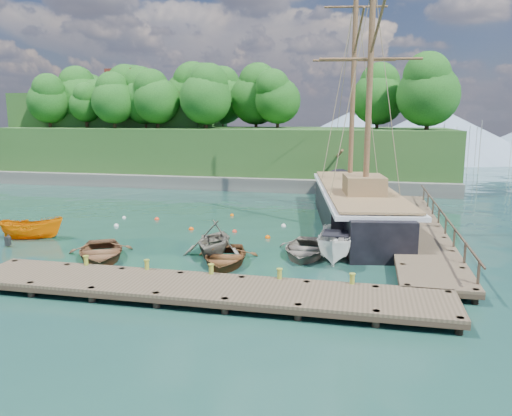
{
  "coord_description": "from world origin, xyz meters",
  "views": [
    {
      "loc": [
        8.4,
        -24.89,
        7.34
      ],
      "look_at": [
        2.13,
        3.25,
        2.0
      ],
      "focal_mm": 35.0,
      "sensor_mm": 36.0,
      "label": 1
    }
  ],
  "objects_px": {
    "rowboat_0": "(101,259)",
    "rowboat_3": "(305,255)",
    "rowboat_1": "(214,255)",
    "cabin_boat_white": "(335,260)",
    "motorboat_orange": "(33,239)",
    "rowboat_2": "(225,264)",
    "schooner": "(356,207)"
  },
  "relations": [
    {
      "from": "rowboat_2",
      "to": "schooner",
      "type": "bearing_deg",
      "value": 52.66
    },
    {
      "from": "rowboat_0",
      "to": "cabin_boat_white",
      "type": "distance_m",
      "value": 12.2
    },
    {
      "from": "rowboat_2",
      "to": "motorboat_orange",
      "type": "relative_size",
      "value": 1.19
    },
    {
      "from": "motorboat_orange",
      "to": "rowboat_3",
      "type": "bearing_deg",
      "value": -107.83
    },
    {
      "from": "schooner",
      "to": "rowboat_2",
      "type": "bearing_deg",
      "value": -127.53
    },
    {
      "from": "rowboat_0",
      "to": "rowboat_1",
      "type": "distance_m",
      "value": 5.9
    },
    {
      "from": "rowboat_0",
      "to": "rowboat_1",
      "type": "relative_size",
      "value": 1.25
    },
    {
      "from": "rowboat_2",
      "to": "motorboat_orange",
      "type": "xyz_separation_m",
      "value": [
        -12.83,
        2.43,
        0.0
      ]
    },
    {
      "from": "rowboat_0",
      "to": "schooner",
      "type": "distance_m",
      "value": 17.57
    },
    {
      "from": "schooner",
      "to": "motorboat_orange",
      "type": "bearing_deg",
      "value": -163.79
    },
    {
      "from": "rowboat_0",
      "to": "rowboat_3",
      "type": "xyz_separation_m",
      "value": [
        10.29,
        3.01,
        0.0
      ]
    },
    {
      "from": "rowboat_2",
      "to": "rowboat_1",
      "type": "bearing_deg",
      "value": 117.26
    },
    {
      "from": "rowboat_0",
      "to": "rowboat_2",
      "type": "height_order",
      "value": "rowboat_0"
    },
    {
      "from": "rowboat_1",
      "to": "rowboat_3",
      "type": "distance_m",
      "value": 4.85
    },
    {
      "from": "rowboat_2",
      "to": "cabin_boat_white",
      "type": "xyz_separation_m",
      "value": [
        5.4,
        1.87,
        0.0
      ]
    },
    {
      "from": "rowboat_0",
      "to": "rowboat_3",
      "type": "height_order",
      "value": "rowboat_0"
    },
    {
      "from": "rowboat_0",
      "to": "rowboat_1",
      "type": "bearing_deg",
      "value": -8.54
    },
    {
      "from": "rowboat_1",
      "to": "motorboat_orange",
      "type": "xyz_separation_m",
      "value": [
        -11.84,
        1.09,
        0.0
      ]
    },
    {
      "from": "rowboat_3",
      "to": "motorboat_orange",
      "type": "distance_m",
      "value": 16.58
    },
    {
      "from": "rowboat_1",
      "to": "cabin_boat_white",
      "type": "xyz_separation_m",
      "value": [
        6.39,
        0.53,
        0.0
      ]
    },
    {
      "from": "cabin_boat_white",
      "to": "rowboat_0",
      "type": "bearing_deg",
      "value": -167.66
    },
    {
      "from": "rowboat_2",
      "to": "rowboat_3",
      "type": "bearing_deg",
      "value": 23.33
    },
    {
      "from": "rowboat_0",
      "to": "schooner",
      "type": "bearing_deg",
      "value": 15.27
    },
    {
      "from": "rowboat_1",
      "to": "rowboat_2",
      "type": "height_order",
      "value": "rowboat_1"
    },
    {
      "from": "rowboat_0",
      "to": "rowboat_2",
      "type": "relative_size",
      "value": 1.06
    },
    {
      "from": "rowboat_1",
      "to": "rowboat_3",
      "type": "bearing_deg",
      "value": 10.75
    },
    {
      "from": "motorboat_orange",
      "to": "cabin_boat_white",
      "type": "height_order",
      "value": "cabin_boat_white"
    },
    {
      "from": "rowboat_3",
      "to": "schooner",
      "type": "height_order",
      "value": "schooner"
    },
    {
      "from": "rowboat_1",
      "to": "cabin_boat_white",
      "type": "distance_m",
      "value": 6.41
    },
    {
      "from": "rowboat_3",
      "to": "schooner",
      "type": "relative_size",
      "value": 0.17
    },
    {
      "from": "rowboat_3",
      "to": "rowboat_1",
      "type": "bearing_deg",
      "value": -167.1
    },
    {
      "from": "rowboat_1",
      "to": "rowboat_2",
      "type": "distance_m",
      "value": 1.67
    }
  ]
}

